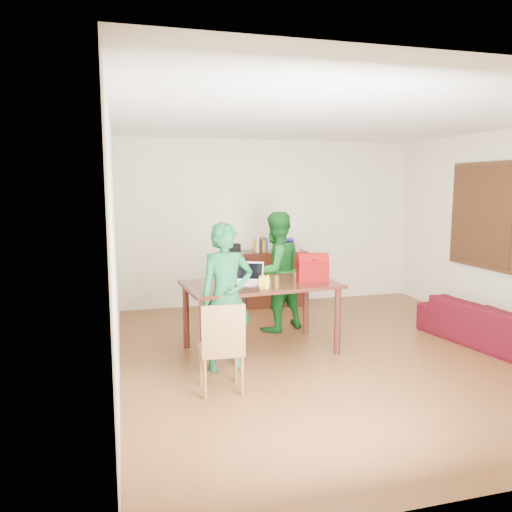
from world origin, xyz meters
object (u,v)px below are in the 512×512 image
object	(u,v)px
laptop	(247,280)
sofa	(491,324)
chair	(221,366)
bottle	(276,281)
person_far	(276,272)
table	(260,292)
red_bag	(312,270)
person_near	(227,297)

from	to	relation	value
laptop	sofa	world-z (taller)	laptop
chair	bottle	xyz separation A→B (m)	(0.78, 0.73, 0.65)
person_far	sofa	xyz separation A→B (m)	(2.38, -1.34, -0.54)
table	person_far	distance (m)	0.91
person_far	laptop	xyz separation A→B (m)	(-0.60, -0.80, 0.07)
table	person_far	size ratio (longest dim) A/B	1.15
person_far	red_bag	world-z (taller)	person_far
red_bag	person_far	bearing A→B (deg)	112.38
person_far	laptop	distance (m)	1.00
sofa	red_bag	bearing A→B (deg)	67.48
person_near	laptop	world-z (taller)	person_near
bottle	red_bag	size ratio (longest dim) A/B	0.44
table	person_far	bearing A→B (deg)	55.73
laptop	red_bag	size ratio (longest dim) A/B	1.12
laptop	sofa	distance (m)	3.09
person_far	person_near	bearing A→B (deg)	32.44
table	chair	bearing A→B (deg)	-128.35
person_far	bottle	xyz separation A→B (m)	(-0.34, -1.11, 0.10)
chair	red_bag	bearing A→B (deg)	39.89
chair	laptop	world-z (taller)	laptop
laptop	bottle	world-z (taller)	laptop
chair	person_near	size ratio (longest dim) A/B	0.56
person_far	bottle	world-z (taller)	person_far
person_near	person_far	xyz separation A→B (m)	(0.95, 1.27, 0.02)
table	red_bag	distance (m)	0.68
sofa	laptop	bearing A→B (deg)	70.00
chair	bottle	size ratio (longest dim) A/B	5.62
chair	laptop	distance (m)	1.32
chair	bottle	distance (m)	1.25
person_far	sofa	world-z (taller)	person_far
red_bag	chair	bearing A→B (deg)	-133.37
bottle	table	bearing A→B (deg)	106.67
person_far	laptop	size ratio (longest dim) A/B	4.02
table	laptop	world-z (taller)	laptop
person_near	red_bag	distance (m)	1.23
chair	person_far	xyz separation A→B (m)	(1.13, 1.84, 0.55)
chair	person_far	size ratio (longest dim) A/B	0.55
chair	table	bearing A→B (deg)	59.64
laptop	sofa	size ratio (longest dim) A/B	0.22
chair	bottle	bearing A→B (deg)	45.91
table	person_near	distance (m)	0.70
table	sofa	bearing A→B (deg)	-16.29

